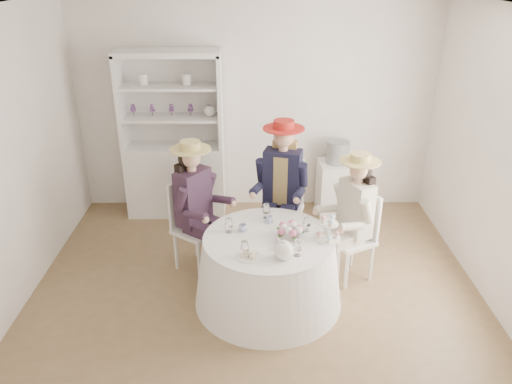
{
  "coord_description": "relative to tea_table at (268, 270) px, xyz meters",
  "views": [
    {
      "loc": [
        -0.02,
        -4.16,
        3.05
      ],
      "look_at": [
        0.0,
        0.1,
        1.05
      ],
      "focal_mm": 35.0,
      "sensor_mm": 36.0,
      "label": 1
    }
  ],
  "objects": [
    {
      "name": "ground",
      "position": [
        -0.12,
        0.16,
        -0.35
      ],
      "size": [
        4.5,
        4.5,
        0.0
      ],
      "primitive_type": "plane",
      "color": "brown",
      "rests_on": "ground"
    },
    {
      "name": "ceiling",
      "position": [
        -0.12,
        0.16,
        2.35
      ],
      "size": [
        4.5,
        4.5,
        0.0
      ],
      "primitive_type": "plane",
      "rotation": [
        3.14,
        0.0,
        0.0
      ],
      "color": "white",
      "rests_on": "wall_back"
    },
    {
      "name": "wall_back",
      "position": [
        -0.12,
        2.16,
        1.0
      ],
      "size": [
        4.5,
        0.0,
        4.5
      ],
      "primitive_type": "plane",
      "rotation": [
        1.57,
        0.0,
        0.0
      ],
      "color": "silver",
      "rests_on": "ground"
    },
    {
      "name": "wall_front",
      "position": [
        -0.12,
        -1.84,
        1.0
      ],
      "size": [
        4.5,
        0.0,
        4.5
      ],
      "primitive_type": "plane",
      "rotation": [
        -1.57,
        0.0,
        0.0
      ],
      "color": "silver",
      "rests_on": "ground"
    },
    {
      "name": "wall_left",
      "position": [
        -2.37,
        0.16,
        1.0
      ],
      "size": [
        0.0,
        4.5,
        4.5
      ],
      "primitive_type": "plane",
      "rotation": [
        1.57,
        0.0,
        1.57
      ],
      "color": "silver",
      "rests_on": "ground"
    },
    {
      "name": "wall_right",
      "position": [
        2.13,
        0.16,
        1.0
      ],
      "size": [
        0.0,
        4.5,
        4.5
      ],
      "primitive_type": "plane",
      "rotation": [
        1.57,
        0.0,
        -1.57
      ],
      "color": "silver",
      "rests_on": "ground"
    },
    {
      "name": "tea_table",
      "position": [
        0.0,
        0.0,
        0.0
      ],
      "size": [
        1.42,
        1.42,
        0.7
      ],
      "rotation": [
        0.0,
        0.0,
        0.37
      ],
      "color": "white",
      "rests_on": "ground"
    },
    {
      "name": "hutch",
      "position": [
        -1.13,
        1.92,
        0.39
      ],
      "size": [
        1.3,
        0.63,
        2.09
      ],
      "rotation": [
        0.0,
        0.0,
        0.14
      ],
      "color": "silver",
      "rests_on": "ground"
    },
    {
      "name": "side_table",
      "position": [
        0.93,
        1.9,
        -0.0
      ],
      "size": [
        0.46,
        0.46,
        0.69
      ],
      "primitive_type": "cube",
      "rotation": [
        0.0,
        0.0,
        0.05
      ],
      "color": "silver",
      "rests_on": "ground"
    },
    {
      "name": "hatbox",
      "position": [
        0.93,
        1.9,
        0.48
      ],
      "size": [
        0.34,
        0.34,
        0.29
      ],
      "primitive_type": "cylinder",
      "rotation": [
        0.0,
        0.0,
        -0.21
      ],
      "color": "black",
      "rests_on": "side_table"
    },
    {
      "name": "guest_left",
      "position": [
        -0.74,
        0.58,
        0.46
      ],
      "size": [
        0.62,
        0.59,
        1.44
      ],
      "rotation": [
        0.0,
        0.0,
        0.94
      ],
      "color": "silver",
      "rests_on": "ground"
    },
    {
      "name": "guest_mid",
      "position": [
        0.17,
        0.93,
        0.52
      ],
      "size": [
        0.58,
        0.62,
        1.54
      ],
      "rotation": [
        0.0,
        0.0,
        -0.27
      ],
      "color": "silver",
      "rests_on": "ground"
    },
    {
      "name": "guest_right",
      "position": [
        0.85,
        0.39,
        0.43
      ],
      "size": [
        0.59,
        0.53,
        1.38
      ],
      "rotation": [
        0.0,
        0.0,
        -1.08
      ],
      "color": "silver",
      "rests_on": "ground"
    },
    {
      "name": "spare_chair",
      "position": [
        -0.94,
        1.67,
        0.14
      ],
      "size": [
        0.45,
        0.45,
        0.91
      ],
      "rotation": [
        0.0,
        0.0,
        2.91
      ],
      "color": "silver",
      "rests_on": "ground"
    },
    {
      "name": "teacup_a",
      "position": [
        -0.24,
        0.12,
        0.38
      ],
      "size": [
        0.09,
        0.09,
        0.06
      ],
      "primitive_type": "imported",
      "rotation": [
        0.0,
        0.0,
        0.26
      ],
      "color": "white",
      "rests_on": "tea_table"
    },
    {
      "name": "teacup_b",
      "position": [
        0.01,
        0.29,
        0.38
      ],
      "size": [
        0.07,
        0.07,
        0.06
      ],
      "primitive_type": "imported",
      "rotation": [
        0.0,
        0.0,
        0.21
      ],
      "color": "white",
      "rests_on": "tea_table"
    },
    {
      "name": "teacup_c",
      "position": [
        0.27,
        0.07,
        0.39
      ],
      "size": [
        0.09,
        0.09,
        0.07
      ],
      "primitive_type": "imported",
      "rotation": [
        0.0,
        0.0,
        0.08
      ],
      "color": "white",
      "rests_on": "tea_table"
    },
    {
      "name": "flower_bowl",
      "position": [
        0.18,
        -0.1,
        0.38
      ],
      "size": [
        0.25,
        0.25,
        0.05
      ],
      "primitive_type": "imported",
      "rotation": [
        0.0,
        0.0,
        0.18
      ],
      "color": "white",
      "rests_on": "tea_table"
    },
    {
      "name": "flower_arrangement",
      "position": [
        0.19,
        0.01,
        0.45
      ],
      "size": [
        0.19,
        0.19,
        0.07
      ],
      "rotation": [
        0.0,
        0.0,
        0.1
      ],
      "color": "#D46A89",
      "rests_on": "tea_table"
    },
    {
      "name": "table_teapot",
      "position": [
        0.12,
        -0.35,
        0.43
      ],
      "size": [
        0.24,
        0.17,
        0.18
      ],
      "rotation": [
        0.0,
        0.0,
        -0.11
      ],
      "color": "white",
      "rests_on": "tea_table"
    },
    {
      "name": "sandwich_plate",
      "position": [
        -0.17,
        -0.33,
        0.37
      ],
      "size": [
        0.23,
        0.23,
        0.05
      ],
      "rotation": [
        0.0,
        0.0,
        -0.36
      ],
      "color": "white",
      "rests_on": "tea_table"
    },
    {
      "name": "cupcake_stand",
      "position": [
        0.54,
        -0.02,
        0.44
      ],
      "size": [
        0.24,
        0.24,
        0.23
      ],
      "rotation": [
        0.0,
        0.0,
        0.13
      ],
      "color": "white",
      "rests_on": "tea_table"
    },
    {
      "name": "stemware_set",
      "position": [
        0.0,
        0.0,
        0.43
      ],
      "size": [
        0.82,
        0.79,
        0.15
      ],
      "color": "white",
      "rests_on": "tea_table"
    }
  ]
}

